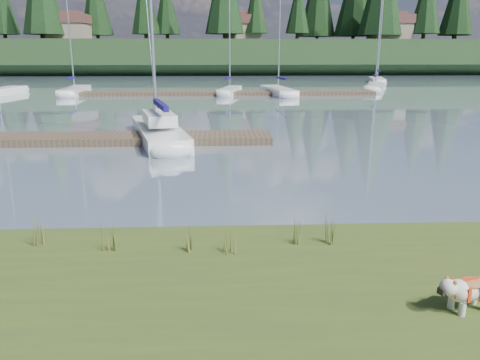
{
  "coord_description": "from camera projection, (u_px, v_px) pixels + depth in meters",
  "views": [
    {
      "loc": [
        1.89,
        -9.89,
        3.58
      ],
      "look_at": [
        2.32,
        -0.5,
        0.98
      ],
      "focal_mm": 35.0,
      "sensor_mm": 36.0,
      "label": 1
    }
  ],
  "objects": [
    {
      "name": "ground",
      "position": [
        196.0,
        95.0,
        39.27
      ],
      "size": [
        200.0,
        200.0,
        0.0
      ],
      "primitive_type": "plane",
      "color": "gray",
      "rests_on": "ground"
    },
    {
      "name": "ridge",
      "position": [
        207.0,
        57.0,
        80.0
      ],
      "size": [
        200.0,
        20.0,
        5.0
      ],
      "primitive_type": "cube",
      "color": "#1B3017",
      "rests_on": "ground"
    },
    {
      "name": "bulldog",
      "position": [
        469.0,
        288.0,
        5.96
      ],
      "size": [
        0.82,
        0.48,
        0.48
      ],
      "rotation": [
        0.0,
        0.0,
        3.43
      ],
      "color": "silver",
      "rests_on": "bank"
    },
    {
      "name": "sailboat_main",
      "position": [
        157.0,
        127.0,
        20.0
      ],
      "size": [
        3.49,
        8.12,
        11.57
      ],
      "rotation": [
        0.0,
        0.0,
        1.82
      ],
      "color": "white",
      "rests_on": "ground"
    },
    {
      "name": "dock_near",
      "position": [
        73.0,
        139.0,
        18.84
      ],
      "size": [
        16.0,
        2.0,
        0.3
      ],
      "primitive_type": "cube",
      "color": "#4C3D2C",
      "rests_on": "ground"
    },
    {
      "name": "dock_far",
      "position": [
        220.0,
        93.0,
        39.32
      ],
      "size": [
        26.0,
        2.2,
        0.3
      ],
      "primitive_type": "cube",
      "color": "#4C3D2C",
      "rests_on": "ground"
    },
    {
      "name": "sailboat_bg_0",
      "position": [
        2.0,
        91.0,
        39.51
      ],
      "size": [
        2.62,
        7.65,
        10.95
      ],
      "rotation": [
        0.0,
        0.0,
        1.41
      ],
      "color": "white",
      "rests_on": "ground"
    },
    {
      "name": "sailboat_bg_1",
      "position": [
        76.0,
        90.0,
        40.43
      ],
      "size": [
        2.0,
        7.6,
        11.26
      ],
      "rotation": [
        0.0,
        0.0,
        1.64
      ],
      "color": "white",
      "rests_on": "ground"
    },
    {
      "name": "sailboat_bg_2",
      "position": [
        231.0,
        90.0,
        40.23
      ],
      "size": [
        2.41,
        6.0,
        9.09
      ],
      "rotation": [
        0.0,
        0.0,
        1.35
      ],
      "color": "white",
      "rests_on": "ground"
    },
    {
      "name": "sailboat_bg_3",
      "position": [
        276.0,
        90.0,
        40.31
      ],
      "size": [
        2.61,
        8.11,
        11.71
      ],
      "rotation": [
        0.0,
        0.0,
        1.7
      ],
      "color": "white",
      "rests_on": "ground"
    },
    {
      "name": "sailboat_bg_4",
      "position": [
        376.0,
        86.0,
        44.62
      ],
      "size": [
        4.21,
        7.63,
        11.27
      ],
      "rotation": [
        0.0,
        0.0,
        1.19
      ],
      "color": "white",
      "rests_on": "ground"
    },
    {
      "name": "sailboat_bg_5",
      "position": [
        377.0,
        80.0,
        54.37
      ],
      "size": [
        3.03,
        7.29,
        10.33
      ],
      "rotation": [
        0.0,
        0.0,
        1.34
      ],
      "color": "white",
      "rests_on": "ground"
    },
    {
      "name": "weed_0",
      "position": [
        108.0,
        238.0,
        7.74
      ],
      "size": [
        0.17,
        0.14,
        0.56
      ],
      "color": "#475B23",
      "rests_on": "bank"
    },
    {
      "name": "weed_1",
      "position": [
        193.0,
        240.0,
        7.81
      ],
      "size": [
        0.17,
        0.14,
        0.43
      ],
      "color": "#475B23",
      "rests_on": "bank"
    },
    {
      "name": "weed_2",
      "position": [
        298.0,
        231.0,
        8.07
      ],
      "size": [
        0.17,
        0.14,
        0.53
      ],
      "color": "#475B23",
      "rests_on": "bank"
    },
    {
      "name": "weed_3",
      "position": [
        39.0,
        231.0,
        7.97
      ],
      "size": [
        0.17,
        0.14,
        0.64
      ],
      "color": "#475B23",
      "rests_on": "bank"
    },
    {
      "name": "weed_4",
      "position": [
        230.0,
        244.0,
        7.69
      ],
      "size": [
        0.17,
        0.14,
        0.39
      ],
      "color": "#475B23",
      "rests_on": "bank"
    },
    {
      "name": "weed_5",
      "position": [
        328.0,
        228.0,
        8.08
      ],
      "size": [
        0.17,
        0.14,
        0.63
      ],
      "color": "#475B23",
      "rests_on": "bank"
    },
    {
      "name": "mud_lip",
      "position": [
        120.0,
        243.0,
        8.83
      ],
      "size": [
        60.0,
        0.5,
        0.14
      ],
      "primitive_type": "cube",
      "color": "#33281C",
      "rests_on": "ground"
    },
    {
      "name": "conifer_5",
      "position": [
        298.0,
        4.0,
        75.55
      ],
      "size": [
        3.96,
        3.96,
        10.35
      ],
      "color": "#382619",
      "rests_on": "ridge"
    },
    {
      "name": "house_0",
      "position": [
        68.0,
        27.0,
        74.86
      ],
      "size": [
        6.3,
        5.3,
        4.65
      ],
      "color": "gray",
      "rests_on": "ridge"
    },
    {
      "name": "house_1",
      "position": [
        242.0,
        27.0,
        77.06
      ],
      "size": [
        6.3,
        5.3,
        4.65
      ],
      "color": "gray",
      "rests_on": "ridge"
    },
    {
      "name": "house_2",
      "position": [
        390.0,
        27.0,
        76.19
      ],
      "size": [
        6.3,
        5.3,
        4.65
      ],
      "color": "gray",
      "rests_on": "ridge"
    }
  ]
}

